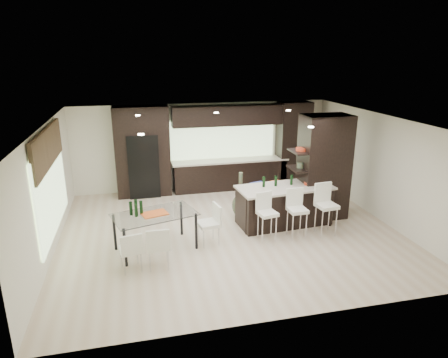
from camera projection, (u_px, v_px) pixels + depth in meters
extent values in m
plane|color=beige|center=(230.00, 231.00, 9.77)|extent=(8.00, 8.00, 0.00)
cube|color=white|center=(203.00, 146.00, 12.61)|extent=(8.00, 0.02, 2.70)
cube|color=white|center=(48.00, 191.00, 8.50)|extent=(0.02, 7.00, 2.70)
cube|color=white|center=(381.00, 168.00, 10.23)|extent=(0.02, 7.00, 2.70)
cube|color=white|center=(230.00, 121.00, 8.96)|extent=(8.00, 7.00, 0.02)
cube|color=#B2D199|center=(52.00, 188.00, 8.69)|extent=(0.04, 3.20, 1.90)
cube|color=#B2D199|center=(222.00, 139.00, 12.65)|extent=(3.40, 0.04, 1.20)
cube|color=brown|center=(47.00, 148.00, 8.43)|extent=(0.08, 3.00, 0.80)
cube|color=white|center=(227.00, 120.00, 9.20)|extent=(4.00, 3.00, 0.02)
cube|color=black|center=(221.00, 148.00, 12.42)|extent=(6.80, 0.68, 2.70)
cube|color=black|center=(143.00, 165.00, 11.97)|extent=(0.90, 0.68, 1.90)
cube|color=black|center=(324.00, 167.00, 10.30)|extent=(1.20, 0.80, 2.70)
cube|color=black|center=(284.00, 205.00, 10.07)|extent=(2.46, 1.23, 0.99)
cube|color=white|center=(267.00, 222.00, 9.17)|extent=(0.47, 0.47, 0.91)
cube|color=white|center=(297.00, 219.00, 9.32)|extent=(0.43, 0.43, 0.94)
cube|color=white|center=(326.00, 215.00, 9.45)|extent=(0.49, 0.49, 1.01)
cube|color=black|center=(269.00, 206.00, 10.62)|extent=(1.48, 0.93, 0.53)
cube|color=white|center=(156.00, 232.00, 8.75)|extent=(1.95, 1.42, 0.84)
cube|color=white|center=(158.00, 248.00, 8.00)|extent=(0.47, 0.47, 0.84)
cube|color=white|center=(131.00, 252.00, 7.91)|extent=(0.50, 0.50, 0.78)
cube|color=white|center=(208.00, 226.00, 9.00)|extent=(0.53, 0.53, 0.85)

